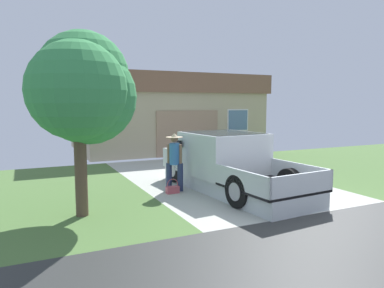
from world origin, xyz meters
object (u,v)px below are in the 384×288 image
(handbag, at_px, (173,189))
(wheeled_trash_bin, at_px, (247,145))
(pickup_truck, at_px, (225,163))
(front_yard_tree, at_px, (83,89))
(house_with_garage, at_px, (163,112))
(person_with_hat, at_px, (175,160))

(handbag, relative_size, wheeled_trash_bin, 0.38)
(handbag, bearing_deg, pickup_truck, -4.15)
(front_yard_tree, height_order, wheeled_trash_bin, front_yard_tree)
(house_with_garage, relative_size, wheeled_trash_bin, 8.75)
(front_yard_tree, xyz_separation_m, wheeled_trash_bin, (8.14, 5.71, -2.21))
(handbag, height_order, wheeled_trash_bin, wheeled_trash_bin)
(handbag, xyz_separation_m, house_with_garage, (3.41, 9.71, 1.89))
(pickup_truck, height_order, wheeled_trash_bin, pickup_truck)
(person_with_hat, bearing_deg, house_with_garage, 106.70)
(front_yard_tree, bearing_deg, person_with_hat, 24.03)
(pickup_truck, distance_m, house_with_garage, 10.07)
(handbag, xyz_separation_m, front_yard_tree, (-2.45, -0.91, 2.68))
(wheeled_trash_bin, bearing_deg, house_with_garage, 114.96)
(front_yard_tree, relative_size, wheeled_trash_bin, 3.76)
(pickup_truck, distance_m, handbag, 1.72)
(person_with_hat, relative_size, house_with_garage, 0.17)
(handbag, height_order, house_with_garage, house_with_garage)
(pickup_truck, distance_m, wheeled_trash_bin, 6.40)
(pickup_truck, relative_size, front_yard_tree, 1.30)
(pickup_truck, height_order, front_yard_tree, front_yard_tree)
(pickup_truck, xyz_separation_m, house_with_garage, (1.81, 9.82, 1.26))
(pickup_truck, bearing_deg, person_with_hat, 160.83)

